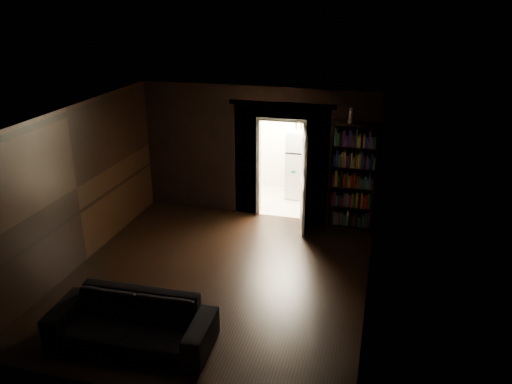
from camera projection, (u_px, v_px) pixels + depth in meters
The scene contains 9 objects.
ground at pixel (217, 278), 8.51m from camera, with size 5.50×5.50×0.00m, color black.
room_walls at pixel (233, 165), 8.85m from camera, with size 5.02×5.61×2.84m.
kitchen_alcove at pixel (291, 148), 11.41m from camera, with size 2.20×1.80×2.60m.
sofa at pixel (131, 315), 6.80m from camera, with size 2.27×0.98×0.87m, color black.
bookshelf at pixel (352, 177), 9.95m from camera, with size 0.90×0.32×2.20m, color black.
refrigerator at pixel (303, 163), 11.64m from camera, with size 0.74×0.68×1.65m, color white.
door at pixel (303, 181), 9.95m from camera, with size 0.85×0.05×2.05m, color white.
figurine at pixel (351, 115), 9.51m from camera, with size 0.10×0.10×0.29m, color silver.
bottles at pixel (307, 124), 11.15m from camera, with size 0.68×0.08×0.27m, color black.
Camera 1 is at (2.53, -6.94, 4.53)m, focal length 35.00 mm.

